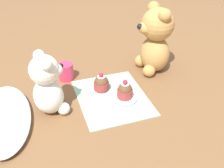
{
  "coord_description": "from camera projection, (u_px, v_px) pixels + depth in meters",
  "views": [
    {
      "loc": [
        -0.67,
        0.22,
        0.54
      ],
      "look_at": [
        0.0,
        0.0,
        0.06
      ],
      "focal_mm": 42.0,
      "sensor_mm": 36.0,
      "label": 1
    }
  ],
  "objects": [
    {
      "name": "knitted_placemat",
      "position": [
        112.0,
        97.0,
        0.88
      ],
      "size": [
        0.27,
        0.22,
        0.01
      ],
      "primitive_type": "cube",
      "color": "#8EBC99",
      "rests_on": "ground_plane"
    },
    {
      "name": "cupcake_near_cream_bear",
      "position": [
        101.0,
        83.0,
        0.9
      ],
      "size": [
        0.05,
        0.05,
        0.06
      ],
      "color": "#993333",
      "rests_on": "knitted_placemat"
    },
    {
      "name": "juice_glass",
      "position": [
        66.0,
        72.0,
        0.96
      ],
      "size": [
        0.06,
        0.06,
        0.06
      ],
      "primitive_type": "cylinder",
      "color": "#DB3356",
      "rests_on": "ground_plane"
    },
    {
      "name": "saucer_plate",
      "position": [
        125.0,
        97.0,
        0.87
      ],
      "size": [
        0.08,
        0.08,
        0.01
      ],
      "primitive_type": "cylinder",
      "color": "silver",
      "rests_on": "knitted_placemat"
    },
    {
      "name": "ground_plane",
      "position": [
        112.0,
        98.0,
        0.88
      ],
      "size": [
        4.0,
        4.0,
        0.0
      ],
      "primitive_type": "plane",
      "color": "brown"
    },
    {
      "name": "teddy_bear_tan",
      "position": [
        155.0,
        40.0,
        0.96
      ],
      "size": [
        0.13,
        0.14,
        0.26
      ],
      "rotation": [
        0.0,
        0.0,
        3.14
      ],
      "color": "#B78447",
      "rests_on": "ground_plane"
    },
    {
      "name": "teddy_bear_cream",
      "position": [
        48.0,
        86.0,
        0.77
      ],
      "size": [
        0.12,
        0.11,
        0.2
      ],
      "rotation": [
        0.0,
        0.0,
        0.22
      ],
      "color": "silver",
      "rests_on": "ground_plane"
    },
    {
      "name": "tulle_cloth",
      "position": [
        4.0,
        117.0,
        0.78
      ],
      "size": [
        0.33,
        0.16,
        0.03
      ],
      "primitive_type": "ellipsoid",
      "color": "silver",
      "rests_on": "ground_plane"
    },
    {
      "name": "cupcake_near_tan_bear",
      "position": [
        125.0,
        91.0,
        0.86
      ],
      "size": [
        0.05,
        0.05,
        0.07
      ],
      "color": "#993333",
      "rests_on": "saucer_plate"
    }
  ]
}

